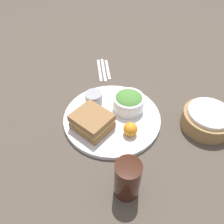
{
  "coord_description": "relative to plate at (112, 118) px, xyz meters",
  "views": [
    {
      "loc": [
        0.48,
        0.19,
        0.56
      ],
      "look_at": [
        0.0,
        0.0,
        0.04
      ],
      "focal_mm": 35.0,
      "sensor_mm": 36.0,
      "label": 1
    }
  ],
  "objects": [
    {
      "name": "drink_glass",
      "position": [
        0.23,
        0.13,
        0.05
      ],
      "size": [
        0.07,
        0.07,
        0.12
      ],
      "primitive_type": "cylinder",
      "color": "#38190F",
      "rests_on": "ground_plane"
    },
    {
      "name": "orange_wedge",
      "position": [
        0.05,
        0.08,
        0.03
      ],
      "size": [
        0.05,
        0.05,
        0.05
      ],
      "primitive_type": "sphere",
      "color": "orange",
      "rests_on": "plate"
    },
    {
      "name": "spoon",
      "position": [
        -0.27,
        -0.13,
        -0.01
      ],
      "size": [
        0.13,
        0.08,
        0.01
      ],
      "primitive_type": "cube",
      "rotation": [
        0.0,
        0.0,
        3.64
      ],
      "color": "silver",
      "rests_on": "ground_plane"
    },
    {
      "name": "dressing_cup",
      "position": [
        -0.04,
        -0.09,
        0.03
      ],
      "size": [
        0.06,
        0.06,
        0.04
      ],
      "primitive_type": "cylinder",
      "color": "#99999E",
      "rests_on": "plate"
    },
    {
      "name": "ground_plane",
      "position": [
        0.0,
        0.0,
        -0.01
      ],
      "size": [
        4.0,
        4.0,
        0.0
      ],
      "primitive_type": "plane",
      "color": "#4C4238"
    },
    {
      "name": "salad_bowl",
      "position": [
        -0.06,
        0.04,
        0.04
      ],
      "size": [
        0.11,
        0.11,
        0.07
      ],
      "color": "white",
      "rests_on": "plate"
    },
    {
      "name": "plate",
      "position": [
        0.0,
        0.0,
        0.0
      ],
      "size": [
        0.33,
        0.33,
        0.02
      ],
      "primitive_type": "cylinder",
      "color": "silver",
      "rests_on": "ground_plane"
    },
    {
      "name": "knife",
      "position": [
        -0.26,
        -0.14,
        -0.01
      ],
      "size": [
        0.16,
        0.09,
        0.01
      ],
      "primitive_type": "cube",
      "rotation": [
        0.0,
        0.0,
        3.64
      ],
      "color": "silver",
      "rests_on": "ground_plane"
    },
    {
      "name": "bread_basket",
      "position": [
        -0.09,
        0.3,
        0.02
      ],
      "size": [
        0.16,
        0.16,
        0.07
      ],
      "color": "#997547",
      "rests_on": "ground_plane"
    },
    {
      "name": "sandwich",
      "position": [
        0.07,
        -0.04,
        0.04
      ],
      "size": [
        0.13,
        0.14,
        0.06
      ],
      "color": "olive",
      "rests_on": "plate"
    },
    {
      "name": "fork",
      "position": [
        -0.26,
        -0.16,
        -0.01
      ],
      "size": [
        0.15,
        0.09,
        0.01
      ],
      "primitive_type": "cube",
      "rotation": [
        0.0,
        0.0,
        3.64
      ],
      "color": "silver",
      "rests_on": "ground_plane"
    }
  ]
}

